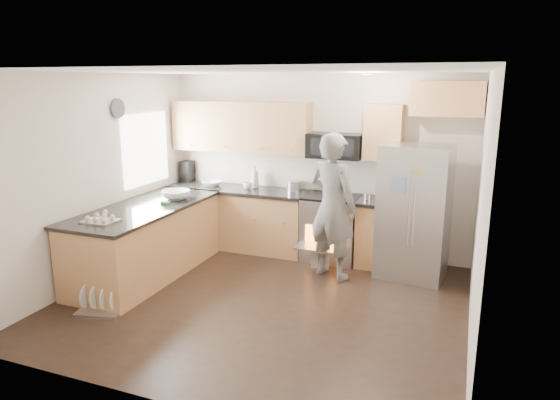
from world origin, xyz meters
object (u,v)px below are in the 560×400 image
at_px(stove_range, 332,213).
at_px(refrigerator, 414,212).
at_px(person, 333,206).
at_px(dish_rack, 102,304).

bearing_deg(stove_range, refrigerator, -11.91).
bearing_deg(person, stove_range, -52.66).
bearing_deg(dish_rack, stove_range, 52.87).
distance_m(stove_range, refrigerator, 1.19).
bearing_deg(stove_range, person, -74.30).
bearing_deg(stove_range, dish_rack, -127.13).
relative_size(refrigerator, dish_rack, 3.07).
height_order(stove_range, dish_rack, stove_range).
height_order(stove_range, refrigerator, stove_range).
relative_size(refrigerator, person, 0.91).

